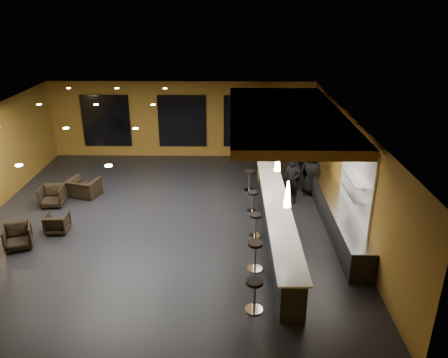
{
  "coord_description": "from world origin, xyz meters",
  "views": [
    {
      "loc": [
        2.19,
        -13.0,
        6.9
      ],
      "look_at": [
        2.0,
        0.5,
        1.3
      ],
      "focal_mm": 35.0,
      "sensor_mm": 36.0,
      "label": 1
    }
  ],
  "objects_px": {
    "pendant_1": "(278,160)",
    "armchair_c": "(52,196)",
    "bar_stool_0": "(254,291)",
    "bar_stool_1": "(255,252)",
    "armchair_b": "(57,223)",
    "bar_stool_2": "(255,222)",
    "bar_stool_3": "(253,199)",
    "staff_a": "(292,181)",
    "bar_stool_4": "(249,178)",
    "column": "(267,139)",
    "armchair_a": "(18,237)",
    "armchair_d": "(84,188)",
    "prep_counter": "(337,217)",
    "staff_b": "(304,167)",
    "pendant_2": "(271,136)",
    "pendant_0": "(288,194)",
    "bar_counter": "(276,222)",
    "staff_c": "(311,172)"
  },
  "relations": [
    {
      "from": "pendant_2",
      "to": "staff_c",
      "type": "xyz_separation_m",
      "value": [
        1.6,
        0.22,
        -1.47
      ]
    },
    {
      "from": "pendant_2",
      "to": "armchair_b",
      "type": "distance_m",
      "value": 7.76
    },
    {
      "from": "bar_stool_0",
      "to": "bar_stool_3",
      "type": "xyz_separation_m",
      "value": [
        0.21,
        5.22,
        -0.05
      ]
    },
    {
      "from": "bar_counter",
      "to": "pendant_2",
      "type": "relative_size",
      "value": 11.43
    },
    {
      "from": "pendant_1",
      "to": "staff_b",
      "type": "xyz_separation_m",
      "value": [
        1.4,
        3.14,
        -1.43
      ]
    },
    {
      "from": "column",
      "to": "armchair_b",
      "type": "relative_size",
      "value": 5.03
    },
    {
      "from": "prep_counter",
      "to": "armchair_b",
      "type": "height_order",
      "value": "prep_counter"
    },
    {
      "from": "column",
      "to": "pendant_1",
      "type": "bearing_deg",
      "value": -90.0
    },
    {
      "from": "armchair_c",
      "to": "bar_stool_4",
      "type": "relative_size",
      "value": 0.97
    },
    {
      "from": "prep_counter",
      "to": "armchair_a",
      "type": "relative_size",
      "value": 7.61
    },
    {
      "from": "bar_stool_3",
      "to": "bar_stool_0",
      "type": "bearing_deg",
      "value": -92.27
    },
    {
      "from": "column",
      "to": "bar_stool_4",
      "type": "bearing_deg",
      "value": -121.74
    },
    {
      "from": "pendant_1",
      "to": "bar_stool_0",
      "type": "distance_m",
      "value": 4.52
    },
    {
      "from": "pendant_0",
      "to": "pendant_1",
      "type": "relative_size",
      "value": 1.0
    },
    {
      "from": "bar_stool_0",
      "to": "armchair_a",
      "type": "bearing_deg",
      "value": 158.17
    },
    {
      "from": "staff_a",
      "to": "armchair_c",
      "type": "distance_m",
      "value": 8.6
    },
    {
      "from": "armchair_b",
      "to": "bar_stool_1",
      "type": "distance_m",
      "value": 6.49
    },
    {
      "from": "pendant_1",
      "to": "pendant_2",
      "type": "xyz_separation_m",
      "value": [
        0.0,
        2.5,
        0.0
      ]
    },
    {
      "from": "prep_counter",
      "to": "bar_stool_2",
      "type": "height_order",
      "value": "prep_counter"
    },
    {
      "from": "pendant_1",
      "to": "staff_a",
      "type": "xyz_separation_m",
      "value": [
        0.77,
        1.97,
        -1.5
      ]
    },
    {
      "from": "prep_counter",
      "to": "pendant_0",
      "type": "xyz_separation_m",
      "value": [
        -2.0,
        -2.5,
        1.92
      ]
    },
    {
      "from": "pendant_2",
      "to": "bar_stool_4",
      "type": "distance_m",
      "value": 2.0
    },
    {
      "from": "pendant_2",
      "to": "column",
      "type": "bearing_deg",
      "value": 90.0
    },
    {
      "from": "staff_c",
      "to": "bar_stool_2",
      "type": "xyz_separation_m",
      "value": [
        -2.25,
        -3.23,
        -0.39
      ]
    },
    {
      "from": "armchair_d",
      "to": "bar_stool_1",
      "type": "relative_size",
      "value": 1.26
    },
    {
      "from": "pendant_2",
      "to": "bar_stool_2",
      "type": "relative_size",
      "value": 0.92
    },
    {
      "from": "staff_a",
      "to": "bar_stool_4",
      "type": "xyz_separation_m",
      "value": [
        -1.47,
        0.99,
        -0.32
      ]
    },
    {
      "from": "staff_c",
      "to": "armchair_c",
      "type": "height_order",
      "value": "staff_c"
    },
    {
      "from": "bar_stool_1",
      "to": "armchair_d",
      "type": "bearing_deg",
      "value": 142.57
    },
    {
      "from": "pendant_1",
      "to": "armchair_c",
      "type": "relative_size",
      "value": 0.87
    },
    {
      "from": "bar_counter",
      "to": "armchair_b",
      "type": "relative_size",
      "value": 11.5
    },
    {
      "from": "bar_stool_3",
      "to": "bar_stool_2",
      "type": "bearing_deg",
      "value": -89.88
    },
    {
      "from": "bar_stool_4",
      "to": "bar_stool_1",
      "type": "bearing_deg",
      "value": -90.63
    },
    {
      "from": "armchair_b",
      "to": "pendant_2",
      "type": "bearing_deg",
      "value": -160.49
    },
    {
      "from": "armchair_c",
      "to": "pendant_1",
      "type": "bearing_deg",
      "value": -16.85
    },
    {
      "from": "column",
      "to": "bar_stool_0",
      "type": "distance_m",
      "value": 8.28
    },
    {
      "from": "bar_stool_1",
      "to": "pendant_1",
      "type": "bearing_deg",
      "value": 71.97
    },
    {
      "from": "armchair_b",
      "to": "bar_stool_4",
      "type": "relative_size",
      "value": 0.84
    },
    {
      "from": "armchair_c",
      "to": "bar_stool_2",
      "type": "distance_m",
      "value": 7.45
    },
    {
      "from": "bar_stool_0",
      "to": "bar_stool_1",
      "type": "height_order",
      "value": "same"
    },
    {
      "from": "armchair_d",
      "to": "bar_stool_4",
      "type": "xyz_separation_m",
      "value": [
        6.22,
        0.58,
        0.18
      ]
    },
    {
      "from": "bar_stool_2",
      "to": "bar_stool_0",
      "type": "bearing_deg",
      "value": -93.41
    },
    {
      "from": "staff_a",
      "to": "bar_stool_3",
      "type": "distance_m",
      "value": 1.67
    },
    {
      "from": "pendant_1",
      "to": "staff_b",
      "type": "height_order",
      "value": "pendant_1"
    },
    {
      "from": "armchair_b",
      "to": "bar_stool_2",
      "type": "distance_m",
      "value": 6.28
    },
    {
      "from": "column",
      "to": "bar_stool_2",
      "type": "distance_m",
      "value": 4.83
    },
    {
      "from": "prep_counter",
      "to": "bar_stool_4",
      "type": "xyz_separation_m",
      "value": [
        -2.7,
        2.96,
        0.1
      ]
    },
    {
      "from": "bar_stool_2",
      "to": "bar_stool_3",
      "type": "xyz_separation_m",
      "value": [
        -0.0,
        1.69,
        0.0
      ]
    },
    {
      "from": "armchair_c",
      "to": "bar_stool_2",
      "type": "xyz_separation_m",
      "value": [
        7.15,
        -2.08,
        0.12
      ]
    },
    {
      "from": "pendant_1",
      "to": "staff_c",
      "type": "distance_m",
      "value": 3.48
    }
  ]
}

